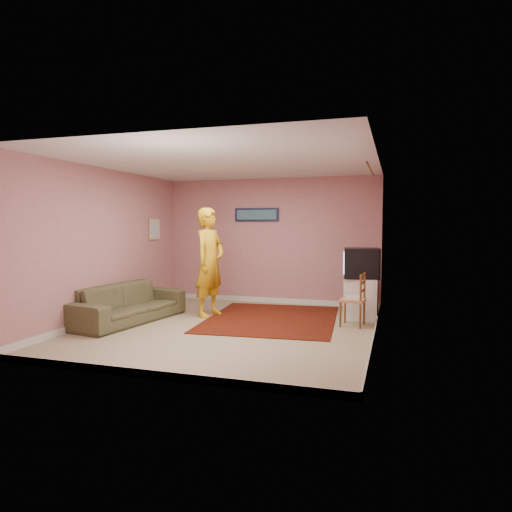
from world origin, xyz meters
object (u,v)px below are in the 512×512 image
(crt_tv, at_px, (361,263))
(chair_a, at_px, (357,285))
(chair_b, at_px, (353,294))
(person, at_px, (210,262))
(tv_cabinet, at_px, (361,298))
(sofa, at_px, (128,303))

(crt_tv, xyz_separation_m, chair_a, (-0.10, 0.47, -0.45))
(chair_a, height_order, chair_b, chair_b)
(crt_tv, relative_size, person, 0.34)
(tv_cabinet, distance_m, chair_a, 0.51)
(tv_cabinet, height_order, sofa, tv_cabinet)
(sofa, bearing_deg, chair_b, -68.63)
(tv_cabinet, bearing_deg, chair_a, 103.11)
(tv_cabinet, relative_size, crt_tv, 1.07)
(sofa, xyz_separation_m, person, (1.13, 0.88, 0.66))
(chair_a, height_order, sofa, chair_a)
(chair_a, relative_size, person, 0.25)
(crt_tv, xyz_separation_m, person, (-2.62, -0.56, -0.00))
(tv_cabinet, distance_m, sofa, 4.02)
(chair_b, bearing_deg, sofa, -71.15)
(crt_tv, relative_size, chair_a, 1.39)
(tv_cabinet, xyz_separation_m, chair_b, (-0.09, -0.64, 0.17))
(chair_b, xyz_separation_m, person, (-2.53, 0.08, 0.44))
(chair_b, relative_size, sofa, 0.22)
(chair_b, distance_m, sofa, 3.75)
(tv_cabinet, distance_m, chair_b, 0.67)
(tv_cabinet, distance_m, crt_tv, 0.62)
(chair_b, bearing_deg, tv_cabinet, 178.46)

